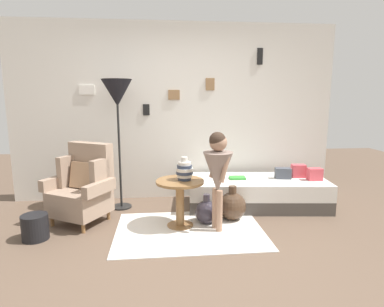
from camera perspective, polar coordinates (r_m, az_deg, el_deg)
The scene contains 16 objects.
ground_plane at distance 3.30m, azimuth -0.98°, elevation -17.79°, with size 12.00×12.00×0.00m, color brown.
gallery_wall at distance 4.86m, azimuth -2.97°, elevation 7.31°, with size 4.80×0.12×2.60m.
rug at distance 3.83m, azimuth -0.43°, elevation -13.53°, with size 1.70×1.21×0.01m, color silver.
armchair at distance 4.20m, azimuth -18.75°, elevation -5.64°, with size 0.90×0.83×0.97m.
daybed at distance 4.66m, azimuth 11.49°, elevation -6.81°, with size 1.97×0.99×0.40m.
pillow_head at distance 4.73m, azimuth 20.98°, elevation -3.47°, with size 0.19×0.12×0.17m, color #D64C56.
pillow_mid at distance 4.82m, azimuth 18.37°, elevation -2.96°, with size 0.19×0.12×0.18m, color #D64C56.
pillow_back at distance 4.69m, azimuth 15.86°, elevation -3.40°, with size 0.22×0.12×0.15m, color #474C56.
side_table at distance 3.82m, azimuth -2.15°, elevation -7.16°, with size 0.57×0.57×0.57m.
vase_striped at distance 3.77m, azimuth -1.34°, elevation -3.02°, with size 0.20×0.20×0.28m.
floor_lamp at distance 4.42m, azimuth -13.15°, elevation 9.70°, with size 0.41×0.41×1.76m.
person_child at distance 3.64m, azimuth 4.61°, elevation -2.63°, with size 0.34×0.34×1.16m.
book_on_daybed at distance 4.55m, azimuth 8.05°, elevation -4.30°, with size 0.22×0.16×0.03m, color green.
demijohn_near at distance 4.00m, azimuth 2.58°, elevation -10.30°, with size 0.29×0.29×0.37m.
demijohn_far at distance 4.13m, azimuth 7.16°, elevation -9.20°, with size 0.35×0.35×0.44m.
magazine_basket at distance 3.97m, azimuth -26.12°, elevation -11.67°, with size 0.28×0.28×0.28m, color black.
Camera 1 is at (-0.24, -2.90, 1.55)m, focal length 30.01 mm.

